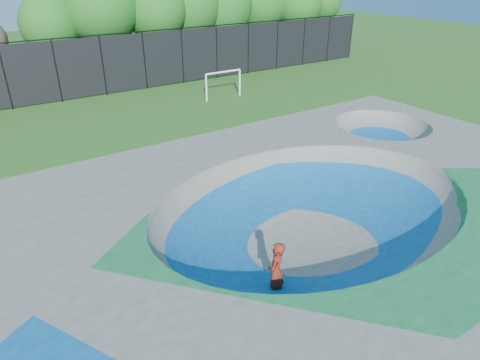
% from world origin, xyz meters
% --- Properties ---
extents(ground, '(120.00, 120.00, 0.00)m').
position_xyz_m(ground, '(0.00, 0.00, 0.00)').
color(ground, '#245417').
rests_on(ground, ground).
extents(skate_deck, '(22.00, 14.00, 1.50)m').
position_xyz_m(skate_deck, '(0.00, 0.00, 0.75)').
color(skate_deck, gray).
rests_on(skate_deck, ground).
extents(skater, '(0.78, 0.72, 1.78)m').
position_xyz_m(skater, '(-2.82, -1.65, 0.89)').
color(skater, red).
rests_on(skater, ground).
extents(skateboard, '(0.75, 0.65, 0.05)m').
position_xyz_m(skateboard, '(-2.82, -1.65, 0.03)').
color(skateboard, black).
rests_on(skateboard, ground).
extents(soccer_goal, '(2.76, 0.12, 1.82)m').
position_xyz_m(soccer_goal, '(6.37, 15.80, 1.26)').
color(soccer_goal, white).
rests_on(soccer_goal, ground).
extents(fence, '(48.09, 0.09, 4.04)m').
position_xyz_m(fence, '(0.00, 21.00, 2.10)').
color(fence, black).
rests_on(fence, ground).
extents(treeline, '(52.95, 6.91, 8.49)m').
position_xyz_m(treeline, '(-0.22, 25.85, 4.92)').
color(treeline, '#433521').
rests_on(treeline, ground).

